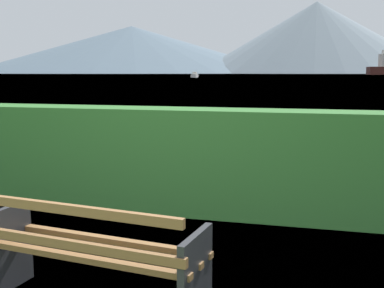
% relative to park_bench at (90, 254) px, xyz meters
% --- Properties ---
extents(water_surface, '(620.00, 620.00, 0.00)m').
position_rel_park_bench_xyz_m(water_surface, '(0.01, 309.29, -0.42)').
color(water_surface, '#7A99A8').
rests_on(water_surface, ground_plane).
extents(park_bench, '(1.75, 0.79, 0.87)m').
position_rel_park_bench_xyz_m(park_bench, '(0.00, 0.00, 0.00)').
color(park_bench, olive).
rests_on(park_bench, ground_plane).
extents(hedge_row, '(10.92, 0.62, 1.29)m').
position_rel_park_bench_xyz_m(hedge_row, '(0.01, 2.61, 0.22)').
color(hedge_row, '#387A33').
rests_on(hedge_row, ground_plane).
extents(fishing_boat_near, '(1.95, 5.21, 1.73)m').
position_rel_park_bench_xyz_m(fishing_boat_near, '(-33.78, 137.08, 0.23)').
color(fishing_boat_near, silver).
rests_on(fishing_boat_near, water_surface).
extents(distant_hills, '(749.65, 385.94, 76.45)m').
position_rel_park_bench_xyz_m(distant_hills, '(-65.47, 555.66, 29.14)').
color(distant_hills, slate).
rests_on(distant_hills, ground_plane).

